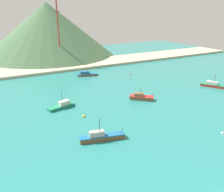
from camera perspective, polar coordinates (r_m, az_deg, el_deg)
ground at (r=62.54m, az=3.69°, el=-7.60°), size 260.00×280.00×0.50m
fishing_boat_0 at (r=80.50m, az=7.20°, el=-0.26°), size 7.91×7.50×4.61m
fishing_boat_2 at (r=74.76m, az=-12.22°, el=-2.31°), size 9.01×4.18×5.91m
fishing_boat_3 at (r=55.75m, az=-2.66°, el=-10.00°), size 11.04×4.54×5.71m
fishing_boat_6 at (r=109.84m, az=-6.25°, el=5.41°), size 9.85×5.28×2.23m
fishing_boat_7 at (r=101.44m, az=23.93°, el=2.46°), size 7.83×10.92×5.01m
buoy_0 at (r=111.49m, az=4.59°, el=5.32°), size 0.71×0.71×0.71m
buoy_1 at (r=64.92m, az=25.62°, el=-8.27°), size 0.72×0.72×0.72m
buoy_2 at (r=67.72m, az=-6.96°, el=-5.02°), size 0.94×0.94×0.94m
beach_strip at (r=127.15m, az=-14.48°, el=6.85°), size 247.00×21.12×1.20m
hill_central at (r=160.30m, az=-15.50°, el=15.42°), size 85.40×85.40×33.97m
radio_tower at (r=131.78m, az=-13.05°, el=14.97°), size 3.46×2.77×34.61m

